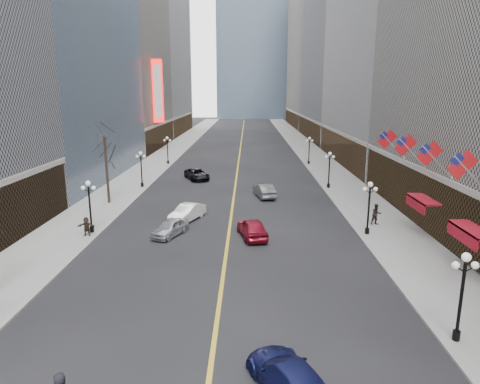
{
  "coord_description": "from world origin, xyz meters",
  "views": [
    {
      "loc": [
        1.61,
        -4.82,
        11.96
      ],
      "look_at": [
        1.21,
        17.11,
        6.79
      ],
      "focal_mm": 32.0,
      "sensor_mm": 36.0,
      "label": 1
    }
  ],
  "objects_px": {
    "streetlamp_east_2": "(329,166)",
    "car_sb_mid": "(252,228)",
    "streetlamp_east_1": "(369,202)",
    "car_nb_mid": "(187,213)",
    "car_sb_near": "(290,379)",
    "car_sb_far": "(264,191)",
    "streetlamp_west_1": "(89,201)",
    "streetlamp_east_3": "(309,148)",
    "car_nb_near": "(170,228)",
    "streetlamp_west_2": "(141,165)",
    "car_nb_far": "(197,174)",
    "streetlamp_east_0": "(462,288)",
    "streetlamp_west_3": "(167,147)"
  },
  "relations": [
    {
      "from": "streetlamp_east_1",
      "to": "car_nb_mid",
      "type": "distance_m",
      "value": 16.57
    },
    {
      "from": "streetlamp_east_2",
      "to": "car_sb_mid",
      "type": "relative_size",
      "value": 0.94
    },
    {
      "from": "streetlamp_east_0",
      "to": "car_nb_mid",
      "type": "xyz_separation_m",
      "value": [
        -15.92,
        20.07,
        -2.14
      ]
    },
    {
      "from": "car_sb_near",
      "to": "car_sb_far",
      "type": "relative_size",
      "value": 1.1
    },
    {
      "from": "car_sb_far",
      "to": "streetlamp_west_1",
      "type": "bearing_deg",
      "value": 28.14
    },
    {
      "from": "streetlamp_west_1",
      "to": "car_sb_far",
      "type": "distance_m",
      "value": 20.46
    },
    {
      "from": "streetlamp_east_1",
      "to": "streetlamp_west_3",
      "type": "height_order",
      "value": "same"
    },
    {
      "from": "streetlamp_east_2",
      "to": "streetlamp_east_3",
      "type": "bearing_deg",
      "value": 90.0
    },
    {
      "from": "car_nb_far",
      "to": "car_sb_mid",
      "type": "distance_m",
      "value": 25.24
    },
    {
      "from": "car_nb_mid",
      "to": "car_sb_mid",
      "type": "relative_size",
      "value": 0.97
    },
    {
      "from": "streetlamp_east_2",
      "to": "car_sb_near",
      "type": "height_order",
      "value": "streetlamp_east_2"
    },
    {
      "from": "car_nb_near",
      "to": "car_sb_far",
      "type": "height_order",
      "value": "car_sb_far"
    },
    {
      "from": "streetlamp_east_2",
      "to": "streetlamp_west_2",
      "type": "relative_size",
      "value": 1.0
    },
    {
      "from": "streetlamp_east_2",
      "to": "car_sb_mid",
      "type": "xyz_separation_m",
      "value": [
        -9.8,
        -18.65,
        -2.08
      ]
    },
    {
      "from": "streetlamp_east_1",
      "to": "car_nb_mid",
      "type": "xyz_separation_m",
      "value": [
        -15.92,
        4.07,
        -2.14
      ]
    },
    {
      "from": "streetlamp_west_2",
      "to": "car_sb_near",
      "type": "distance_m",
      "value": 40.85
    },
    {
      "from": "car_nb_near",
      "to": "car_sb_far",
      "type": "distance_m",
      "value": 16.17
    },
    {
      "from": "car_nb_near",
      "to": "car_nb_mid",
      "type": "distance_m",
      "value": 4.52
    },
    {
      "from": "streetlamp_east_1",
      "to": "streetlamp_west_3",
      "type": "bearing_deg",
      "value": 123.25
    },
    {
      "from": "streetlamp_east_3",
      "to": "car_nb_far",
      "type": "distance_m",
      "value": 21.44
    },
    {
      "from": "streetlamp_east_3",
      "to": "car_sb_mid",
      "type": "bearing_deg",
      "value": -104.97
    },
    {
      "from": "car_sb_near",
      "to": "streetlamp_west_3",
      "type": "bearing_deg",
      "value": -98.36
    },
    {
      "from": "car_nb_near",
      "to": "car_nb_far",
      "type": "xyz_separation_m",
      "value": [
        -0.5,
        23.84,
        0.05
      ]
    },
    {
      "from": "car_sb_near",
      "to": "car_sb_mid",
      "type": "bearing_deg",
      "value": -109.5
    },
    {
      "from": "streetlamp_west_3",
      "to": "streetlamp_east_2",
      "type": "bearing_deg",
      "value": -37.33
    },
    {
      "from": "car_nb_near",
      "to": "car_nb_far",
      "type": "distance_m",
      "value": 23.84
    },
    {
      "from": "streetlamp_west_1",
      "to": "car_nb_mid",
      "type": "height_order",
      "value": "streetlamp_west_1"
    },
    {
      "from": "streetlamp_west_3",
      "to": "car_sb_near",
      "type": "distance_m",
      "value": 57.93
    },
    {
      "from": "car_sb_far",
      "to": "streetlamp_east_3",
      "type": "bearing_deg",
      "value": -123.1
    },
    {
      "from": "streetlamp_east_1",
      "to": "car_sb_near",
      "type": "distance_m",
      "value": 21.7
    },
    {
      "from": "streetlamp_west_3",
      "to": "car_nb_far",
      "type": "bearing_deg",
      "value": -63.16
    },
    {
      "from": "streetlamp_west_3",
      "to": "car_nb_mid",
      "type": "height_order",
      "value": "streetlamp_west_3"
    },
    {
      "from": "streetlamp_east_3",
      "to": "car_nb_near",
      "type": "xyz_separation_m",
      "value": [
        -16.76,
        -36.37,
        -2.2
      ]
    },
    {
      "from": "streetlamp_east_1",
      "to": "streetlamp_west_1",
      "type": "height_order",
      "value": "same"
    },
    {
      "from": "streetlamp_west_1",
      "to": "streetlamp_west_3",
      "type": "bearing_deg",
      "value": 90.0
    },
    {
      "from": "car_nb_far",
      "to": "streetlamp_west_1",
      "type": "bearing_deg",
      "value": -128.5
    },
    {
      "from": "streetlamp_east_3",
      "to": "car_sb_near",
      "type": "distance_m",
      "value": 56.55
    },
    {
      "from": "streetlamp_east_1",
      "to": "car_sb_far",
      "type": "bearing_deg",
      "value": 121.71
    },
    {
      "from": "streetlamp_west_2",
      "to": "car_sb_mid",
      "type": "relative_size",
      "value": 0.94
    },
    {
      "from": "streetlamp_west_2",
      "to": "car_nb_far",
      "type": "bearing_deg",
      "value": 40.74
    },
    {
      "from": "streetlamp_east_0",
      "to": "car_sb_far",
      "type": "bearing_deg",
      "value": 105.72
    },
    {
      "from": "streetlamp_east_3",
      "to": "car_nb_near",
      "type": "height_order",
      "value": "streetlamp_east_3"
    },
    {
      "from": "car_nb_mid",
      "to": "car_sb_far",
      "type": "distance_m",
      "value": 12.06
    },
    {
      "from": "streetlamp_east_0",
      "to": "car_sb_near",
      "type": "relative_size",
      "value": 0.86
    },
    {
      "from": "streetlamp_east_2",
      "to": "car_nb_mid",
      "type": "bearing_deg",
      "value": -138.81
    },
    {
      "from": "streetlamp_west_1",
      "to": "streetlamp_west_3",
      "type": "height_order",
      "value": "same"
    },
    {
      "from": "car_nb_far",
      "to": "streetlamp_east_3",
      "type": "bearing_deg",
      "value": 12.63
    },
    {
      "from": "car_sb_near",
      "to": "car_nb_far",
      "type": "bearing_deg",
      "value": -102.05
    },
    {
      "from": "streetlamp_east_0",
      "to": "car_sb_mid",
      "type": "distance_m",
      "value": 18.33
    },
    {
      "from": "streetlamp_east_1",
      "to": "streetlamp_west_1",
      "type": "bearing_deg",
      "value": 180.0
    }
  ]
}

